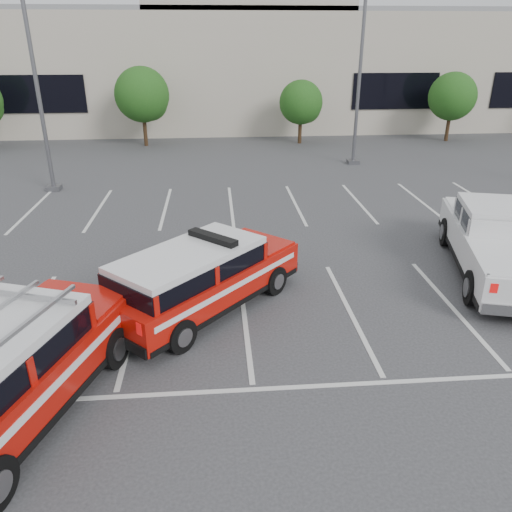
{
  "coord_description": "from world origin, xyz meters",
  "views": [
    {
      "loc": [
        -0.6,
        -10.83,
        6.42
      ],
      "look_at": [
        0.41,
        1.36,
        1.05
      ],
      "focal_mm": 35.0,
      "sensor_mm": 36.0,
      "label": 1
    }
  ],
  "objects_px": {
    "light_pole_mid": "(361,64)",
    "white_pickup": "(496,248)",
    "ladder_suv": "(4,379)",
    "tree_mid_right": "(302,104)",
    "tree_mid_left": "(144,96)",
    "light_pole_left": "(34,70)",
    "convention_building": "(222,61)",
    "fire_chief_suv": "(202,282)",
    "tree_right": "(453,98)"
  },
  "relations": [
    {
      "from": "fire_chief_suv",
      "to": "tree_mid_left",
      "type": "bearing_deg",
      "value": 143.37
    },
    {
      "from": "tree_mid_right",
      "to": "tree_right",
      "type": "height_order",
      "value": "tree_right"
    },
    {
      "from": "tree_mid_left",
      "to": "fire_chief_suv",
      "type": "height_order",
      "value": "tree_mid_left"
    },
    {
      "from": "tree_right",
      "to": "fire_chief_suv",
      "type": "distance_m",
      "value": 27.02
    },
    {
      "from": "tree_mid_right",
      "to": "light_pole_left",
      "type": "height_order",
      "value": "light_pole_left"
    },
    {
      "from": "tree_mid_left",
      "to": "white_pickup",
      "type": "height_order",
      "value": "tree_mid_left"
    },
    {
      "from": "convention_building",
      "to": "tree_mid_right",
      "type": "distance_m",
      "value": 11.2
    },
    {
      "from": "fire_chief_suv",
      "to": "light_pole_left",
      "type": "bearing_deg",
      "value": 164.3
    },
    {
      "from": "tree_mid_right",
      "to": "light_pole_left",
      "type": "xyz_separation_m",
      "value": [
        -13.09,
        -10.05,
        2.68
      ]
    },
    {
      "from": "tree_mid_right",
      "to": "light_pole_left",
      "type": "relative_size",
      "value": 0.39
    },
    {
      "from": "convention_building",
      "to": "white_pickup",
      "type": "height_order",
      "value": "convention_building"
    },
    {
      "from": "ladder_suv",
      "to": "tree_mid_right",
      "type": "bearing_deg",
      "value": 88.02
    },
    {
      "from": "tree_mid_right",
      "to": "tree_right",
      "type": "xyz_separation_m",
      "value": [
        10.0,
        0.0,
        0.27
      ]
    },
    {
      "from": "convention_building",
      "to": "light_pole_left",
      "type": "xyz_separation_m",
      "value": [
        -8.18,
        -19.86,
        0.47
      ]
    },
    {
      "from": "tree_mid_left",
      "to": "light_pole_left",
      "type": "relative_size",
      "value": 0.47
    },
    {
      "from": "convention_building",
      "to": "ladder_suv",
      "type": "distance_m",
      "value": 35.68
    },
    {
      "from": "light_pole_mid",
      "to": "ladder_suv",
      "type": "xyz_separation_m",
      "value": [
        -11.45,
        -19.3,
        -4.3
      ]
    },
    {
      "from": "tree_mid_left",
      "to": "fire_chief_suv",
      "type": "xyz_separation_m",
      "value": [
        3.87,
        -21.59,
        -2.26
      ]
    },
    {
      "from": "convention_building",
      "to": "white_pickup",
      "type": "bearing_deg",
      "value": -76.27
    },
    {
      "from": "convention_building",
      "to": "tree_mid_right",
      "type": "bearing_deg",
      "value": -63.43
    },
    {
      "from": "white_pickup",
      "to": "ladder_suv",
      "type": "bearing_deg",
      "value": -141.17
    },
    {
      "from": "light_pole_left",
      "to": "fire_chief_suv",
      "type": "xyz_separation_m",
      "value": [
        6.96,
        -11.54,
        -4.4
      ]
    },
    {
      "from": "white_pickup",
      "to": "convention_building",
      "type": "bearing_deg",
      "value": 118.88
    },
    {
      "from": "convention_building",
      "to": "fire_chief_suv",
      "type": "distance_m",
      "value": 31.68
    },
    {
      "from": "tree_mid_right",
      "to": "fire_chief_suv",
      "type": "relative_size",
      "value": 0.75
    },
    {
      "from": "tree_mid_left",
      "to": "light_pole_left",
      "type": "bearing_deg",
      "value": -107.1
    },
    {
      "from": "ladder_suv",
      "to": "white_pickup",
      "type": "bearing_deg",
      "value": 42.34
    },
    {
      "from": "convention_building",
      "to": "white_pickup",
      "type": "relative_size",
      "value": 8.86
    },
    {
      "from": "convention_building",
      "to": "light_pole_mid",
      "type": "xyz_separation_m",
      "value": [
        6.82,
        -15.86,
        0.47
      ]
    },
    {
      "from": "tree_mid_left",
      "to": "tree_right",
      "type": "bearing_deg",
      "value": -0.0
    },
    {
      "from": "tree_mid_right",
      "to": "light_pole_left",
      "type": "distance_m",
      "value": 16.72
    },
    {
      "from": "tree_right",
      "to": "tree_mid_left",
      "type": "bearing_deg",
      "value": 180.0
    },
    {
      "from": "tree_mid_left",
      "to": "tree_right",
      "type": "xyz_separation_m",
      "value": [
        20.0,
        -0.0,
        -0.27
      ]
    },
    {
      "from": "light_pole_mid",
      "to": "fire_chief_suv",
      "type": "height_order",
      "value": "light_pole_mid"
    },
    {
      "from": "convention_building",
      "to": "tree_mid_left",
      "type": "relative_size",
      "value": 12.38
    },
    {
      "from": "light_pole_mid",
      "to": "white_pickup",
      "type": "xyz_separation_m",
      "value": [
        0.49,
        -14.06,
        -4.4
      ]
    },
    {
      "from": "tree_mid_left",
      "to": "light_pole_left",
      "type": "height_order",
      "value": "light_pole_left"
    },
    {
      "from": "tree_right",
      "to": "light_pole_left",
      "type": "height_order",
      "value": "light_pole_left"
    },
    {
      "from": "tree_right",
      "to": "ladder_suv",
      "type": "relative_size",
      "value": 0.73
    },
    {
      "from": "convention_building",
      "to": "tree_mid_right",
      "type": "height_order",
      "value": "convention_building"
    },
    {
      "from": "tree_mid_right",
      "to": "ladder_suv",
      "type": "distance_m",
      "value": 27.14
    },
    {
      "from": "light_pole_mid",
      "to": "tree_mid_right",
      "type": "bearing_deg",
      "value": 107.52
    },
    {
      "from": "tree_right",
      "to": "tree_mid_right",
      "type": "bearing_deg",
      "value": -180.0
    },
    {
      "from": "convention_building",
      "to": "tree_right",
      "type": "relative_size",
      "value": 13.58
    },
    {
      "from": "tree_mid_left",
      "to": "white_pickup",
      "type": "relative_size",
      "value": 0.72
    },
    {
      "from": "light_pole_left",
      "to": "fire_chief_suv",
      "type": "relative_size",
      "value": 1.92
    },
    {
      "from": "light_pole_left",
      "to": "ladder_suv",
      "type": "height_order",
      "value": "light_pole_left"
    },
    {
      "from": "fire_chief_suv",
      "to": "white_pickup",
      "type": "height_order",
      "value": "white_pickup"
    },
    {
      "from": "tree_mid_right",
      "to": "fire_chief_suv",
      "type": "distance_m",
      "value": 22.51
    },
    {
      "from": "light_pole_mid",
      "to": "light_pole_left",
      "type": "bearing_deg",
      "value": -165.07
    }
  ]
}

